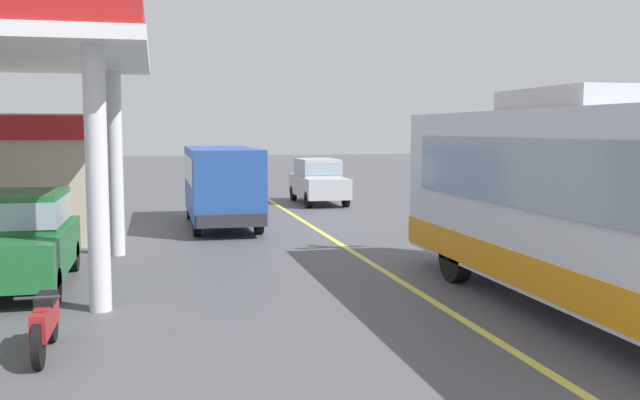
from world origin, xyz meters
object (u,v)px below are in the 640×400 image
at_px(motorcycle_parked_forecourt, 45,322).
at_px(car_trailing_behind_bus, 318,179).
at_px(coach_bus_main, 611,213).
at_px(minibus_opposing_lane, 221,179).
at_px(car_at_pump, 22,234).

xyz_separation_m(motorcycle_parked_forecourt, car_trailing_behind_bus, (7.92, 18.32, 0.57)).
bearing_deg(motorcycle_parked_forecourt, coach_bus_main, -1.86).
height_order(coach_bus_main, car_trailing_behind_bus, coach_bus_main).
bearing_deg(minibus_opposing_lane, car_at_pump, -119.67).
relative_size(car_at_pump, minibus_opposing_lane, 0.69).
relative_size(car_at_pump, car_trailing_behind_bus, 1.00).
height_order(car_at_pump, motorcycle_parked_forecourt, car_at_pump).
bearing_deg(car_at_pump, car_trailing_behind_bus, 57.18).
height_order(minibus_opposing_lane, motorcycle_parked_forecourt, minibus_opposing_lane).
relative_size(minibus_opposing_lane, motorcycle_parked_forecourt, 3.41).
bearing_deg(car_trailing_behind_bus, coach_bus_main, -88.74).
bearing_deg(motorcycle_parked_forecourt, car_trailing_behind_bus, 66.62).
xyz_separation_m(car_at_pump, car_trailing_behind_bus, (8.95, 13.87, 0.00)).
bearing_deg(coach_bus_main, car_trailing_behind_bus, 91.26).
bearing_deg(motorcycle_parked_forecourt, car_at_pump, 102.99).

